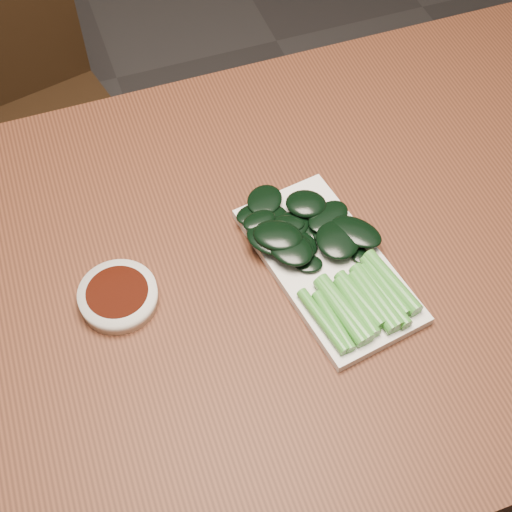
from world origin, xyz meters
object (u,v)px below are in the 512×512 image
at_px(table, 253,295).
at_px(serving_plate, 327,265).
at_px(chair_far, 27,111).
at_px(gai_lan, 317,253).
at_px(sauce_bowl, 118,296).

relative_size(table, serving_plate, 4.62).
bearing_deg(chair_far, table, -82.83).
bearing_deg(gai_lan, table, 163.75).
bearing_deg(sauce_bowl, chair_far, 96.29).
bearing_deg(sauce_bowl, table, -2.54).
bearing_deg(sauce_bowl, gai_lan, -6.90).
xyz_separation_m(table, serving_plate, (0.10, -0.03, 0.08)).
distance_m(table, sauce_bowl, 0.20).
xyz_separation_m(chair_far, serving_plate, (0.36, -0.75, 0.27)).
bearing_deg(gai_lan, chair_far, 115.06).
xyz_separation_m(table, sauce_bowl, (-0.19, 0.01, 0.08)).
bearing_deg(gai_lan, sauce_bowl, 173.10).
xyz_separation_m(table, chair_far, (-0.26, 0.72, -0.19)).
relative_size(chair_far, gai_lan, 2.99).
bearing_deg(table, gai_lan, -16.25).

